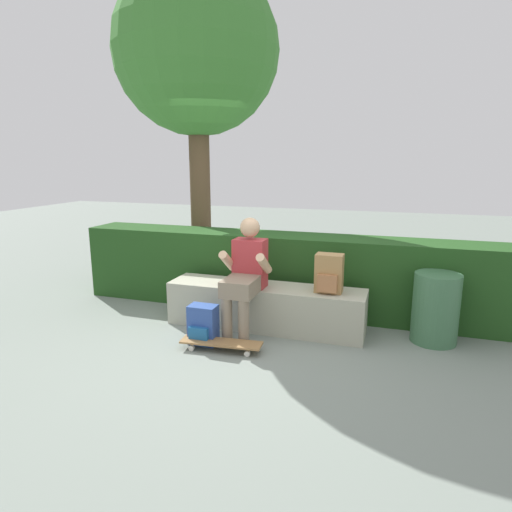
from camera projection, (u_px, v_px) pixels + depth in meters
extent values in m
plane|color=gray|center=(253.00, 341.00, 4.53)|extent=(24.00, 24.00, 0.00)
cube|color=#A5A58F|center=(265.00, 307.00, 4.86)|extent=(2.16, 0.48, 0.48)
cube|color=#B73338|center=(250.00, 263.00, 4.73)|extent=(0.34, 0.22, 0.52)
sphere|color=#D8AD84|center=(250.00, 227.00, 4.65)|extent=(0.21, 0.21, 0.21)
cube|color=gray|center=(240.00, 287.00, 4.48)|extent=(0.32, 0.40, 0.17)
cylinder|color=gray|center=(227.00, 321.00, 4.44)|extent=(0.11, 0.11, 0.48)
cylinder|color=gray|center=(244.00, 323.00, 4.39)|extent=(0.11, 0.11, 0.48)
cylinder|color=#D8AD84|center=(228.00, 261.00, 4.65)|extent=(0.09, 0.33, 0.27)
cylinder|color=#D8AD84|center=(264.00, 264.00, 4.53)|extent=(0.09, 0.33, 0.27)
cube|color=olive|center=(221.00, 342.00, 4.31)|extent=(0.81, 0.27, 0.02)
cylinder|color=silver|center=(251.00, 347.00, 4.33)|extent=(0.06, 0.04, 0.05)
cylinder|color=silver|center=(247.00, 354.00, 4.18)|extent=(0.06, 0.04, 0.05)
cylinder|color=silver|center=(197.00, 342.00, 4.45)|extent=(0.06, 0.04, 0.05)
cylinder|color=silver|center=(192.00, 348.00, 4.31)|extent=(0.06, 0.04, 0.05)
cube|color=#A37A47|center=(329.00, 273.00, 4.56)|extent=(0.28, 0.18, 0.40)
cube|color=#A56B41|center=(327.00, 284.00, 4.47)|extent=(0.20, 0.05, 0.18)
cube|color=#2D4C99|center=(203.00, 324.00, 4.45)|extent=(0.28, 0.18, 0.40)
cube|color=#1C5A96|center=(199.00, 336.00, 4.36)|extent=(0.20, 0.05, 0.18)
cube|color=#1F471A|center=(292.00, 273.00, 5.39)|extent=(5.40, 0.58, 0.93)
cylinder|color=brown|center=(200.00, 190.00, 6.08)|extent=(0.28, 0.28, 2.81)
sphere|color=#3D7F33|center=(196.00, 50.00, 5.69)|extent=(2.14, 2.14, 2.14)
cylinder|color=#3D6B47|center=(436.00, 308.00, 4.45)|extent=(0.45, 0.45, 0.71)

